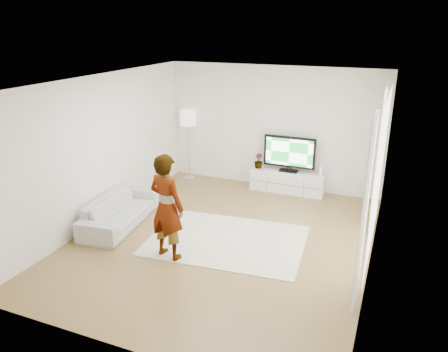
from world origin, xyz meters
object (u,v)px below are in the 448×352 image
at_px(sofa, 120,210).
at_px(floor_lamp, 188,121).
at_px(player, 167,207).
at_px(television, 289,153).
at_px(rug, 227,240).
at_px(media_console, 288,181).

xyz_separation_m(sofa, floor_lamp, (0.05, 2.85, 1.17)).
bearing_deg(floor_lamp, player, -68.43).
bearing_deg(player, television, -93.65).
relative_size(sofa, floor_lamp, 1.14).
distance_m(rug, player, 1.42).
bearing_deg(sofa, television, -47.80).
relative_size(television, floor_lamp, 0.68).
height_order(player, sofa, player).
distance_m(media_console, player, 3.86).
relative_size(television, player, 0.66).
height_order(television, sofa, television).
height_order(media_console, rug, media_console).
distance_m(rug, sofa, 2.17).
bearing_deg(media_console, floor_lamp, -178.50).
distance_m(rug, floor_lamp, 3.72).
xyz_separation_m(television, rug, (-0.39, -2.80, -0.91)).
bearing_deg(player, media_console, -93.77).
xyz_separation_m(television, player, (-1.07, -3.67, -0.02)).
bearing_deg(rug, sofa, -176.17).
bearing_deg(television, player, -106.20).
xyz_separation_m(media_console, television, (0.00, 0.03, 0.68)).
xyz_separation_m(media_console, sofa, (-2.54, -2.91, 0.05)).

